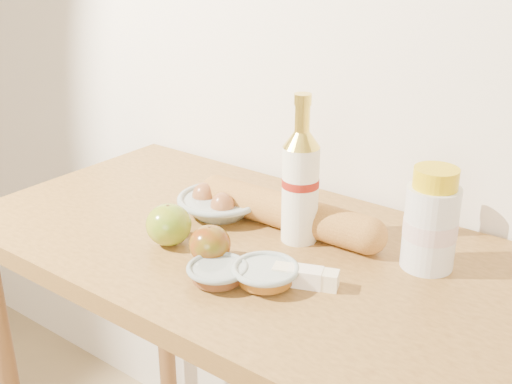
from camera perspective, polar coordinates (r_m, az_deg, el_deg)
back_wall at (r=1.35m, az=9.68°, el=15.93°), size 3.50×0.02×2.60m
table at (r=1.25m, az=0.84°, el=-9.88°), size 1.20×0.60×0.90m
bourbon_bottle at (r=1.17m, az=3.97°, el=0.78°), size 0.08×0.08×0.28m
cream_bottle at (r=1.13m, az=15.28°, el=-2.60°), size 0.12×0.12×0.18m
egg_bowl at (r=1.32m, az=-3.09°, el=-0.91°), size 0.21×0.21×0.06m
baguette at (r=1.25m, az=2.78°, el=-1.78°), size 0.42×0.08×0.07m
apple_yellowgreen at (r=1.20m, az=-7.77°, el=-2.89°), size 0.11×0.11×0.08m
apple_redgreen_right at (r=1.13m, az=-4.12°, el=-4.66°), size 0.08×0.08×0.07m
sugar_bowl at (r=1.08m, az=-3.43°, el=-7.17°), size 0.12×0.12×0.03m
syrup_bowl at (r=1.07m, az=0.85°, el=-7.29°), size 0.13×0.13×0.03m
butter_stick at (r=1.07m, az=4.42°, el=-7.55°), size 0.11×0.07×0.03m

